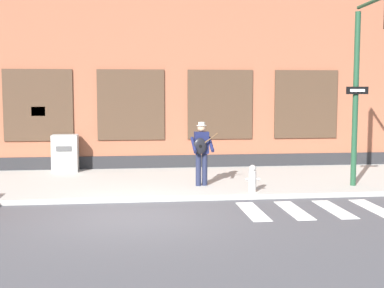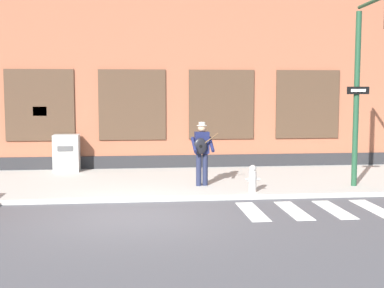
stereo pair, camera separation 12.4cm
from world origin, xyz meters
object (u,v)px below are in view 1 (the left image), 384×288
(busker, at_px, (201,150))
(fire_hydrant, at_px, (252,179))
(utility_box, at_px, (65,153))
(traffic_light, at_px, (370,60))

(busker, bearing_deg, fire_hydrant, -41.17)
(utility_box, relative_size, fire_hydrant, 1.69)
(utility_box, height_order, fire_hydrant, utility_box)
(busker, distance_m, fire_hydrant, 1.70)
(busker, bearing_deg, traffic_light, -18.81)
(traffic_light, xyz_separation_m, utility_box, (-8.08, 4.46, -2.78))
(traffic_light, height_order, utility_box, traffic_light)
(busker, relative_size, utility_box, 1.47)
(utility_box, distance_m, fire_hydrant, 6.61)
(utility_box, xyz_separation_m, fire_hydrant, (5.18, -4.10, -0.25))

